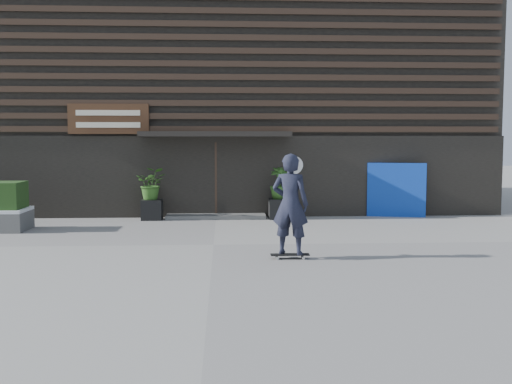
{
  "coord_description": "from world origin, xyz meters",
  "views": [
    {
      "loc": [
        0.23,
        -13.55,
        2.39
      ],
      "look_at": [
        1.03,
        1.14,
        1.1
      ],
      "focal_mm": 42.25,
      "sensor_mm": 36.0,
      "label": 1
    }
  ],
  "objects": [
    {
      "name": "bamboo_left",
      "position": [
        -1.9,
        4.4,
        1.08
      ],
      "size": [
        0.86,
        0.75,
        0.96
      ],
      "primitive_type": "imported",
      "color": "#2D591E",
      "rests_on": "planter_pot_left"
    },
    {
      "name": "skateboarder",
      "position": [
        1.56,
        -1.7,
        1.1
      ],
      "size": [
        0.86,
        0.71,
        2.11
      ],
      "color": "black",
      "rests_on": "ground"
    },
    {
      "name": "building",
      "position": [
        -0.0,
        9.96,
        3.99
      ],
      "size": [
        18.0,
        11.0,
        8.0
      ],
      "color": "black",
      "rests_on": "ground"
    },
    {
      "name": "planter_pot_left",
      "position": [
        -1.9,
        4.4,
        0.3
      ],
      "size": [
        0.6,
        0.6,
        0.6
      ],
      "primitive_type": "cube",
      "color": "black",
      "rests_on": "ground"
    },
    {
      "name": "bamboo_right",
      "position": [
        1.9,
        4.4,
        1.08
      ],
      "size": [
        0.54,
        0.54,
        0.96
      ],
      "primitive_type": "imported",
      "color": "#2D591E",
      "rests_on": "planter_pot_right"
    },
    {
      "name": "blue_tarp",
      "position": [
        5.57,
        4.7,
        0.83
      ],
      "size": [
        1.76,
        0.51,
        1.66
      ],
      "primitive_type": "cube",
      "rotation": [
        0.0,
        0.0,
        -0.22
      ],
      "color": "#0C31A1",
      "rests_on": "ground"
    },
    {
      "name": "ground",
      "position": [
        0.0,
        0.0,
        0.0
      ],
      "size": [
        80.0,
        80.0,
        0.0
      ],
      "primitive_type": "plane",
      "color": "gray",
      "rests_on": "ground"
    },
    {
      "name": "entrance_step",
      "position": [
        0.0,
        4.6,
        0.06
      ],
      "size": [
        3.0,
        0.8,
        0.12
      ],
      "primitive_type": "cube",
      "color": "#4E4E4B",
      "rests_on": "ground"
    },
    {
      "name": "planter_pot_right",
      "position": [
        1.9,
        4.4,
        0.3
      ],
      "size": [
        0.6,
        0.6,
        0.6
      ],
      "primitive_type": "cube",
      "color": "black",
      "rests_on": "ground"
    }
  ]
}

